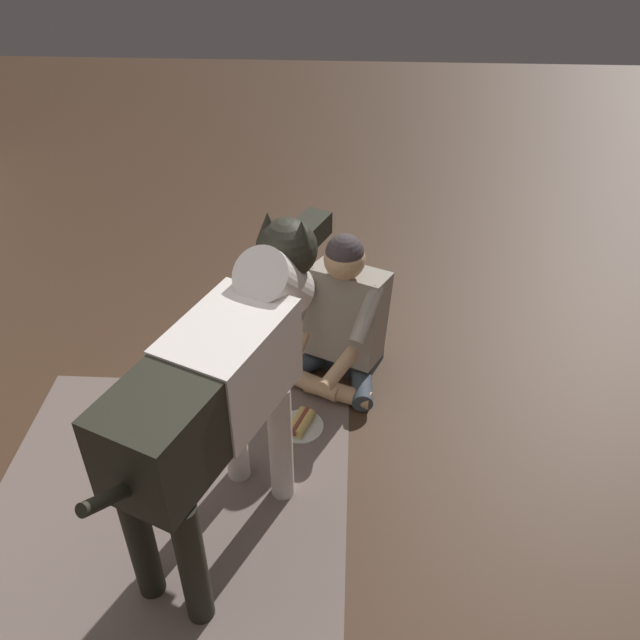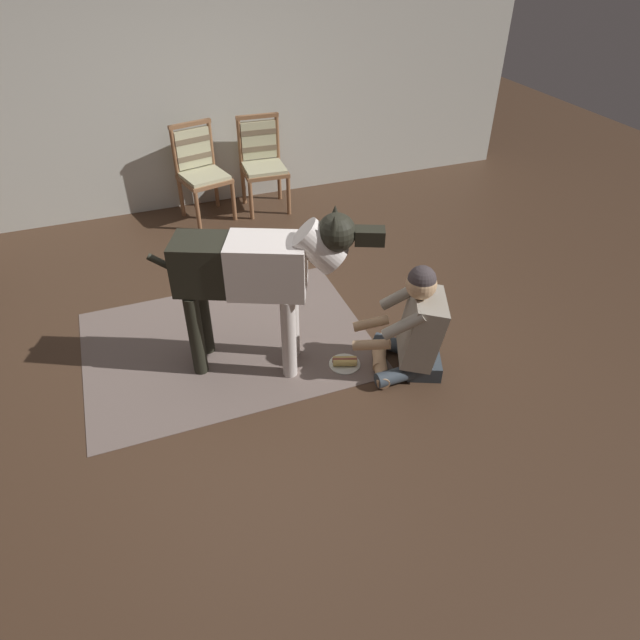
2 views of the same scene
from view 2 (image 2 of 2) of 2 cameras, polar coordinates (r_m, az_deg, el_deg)
The scene contains 8 objects.
ground_plane at distance 4.35m, azimuth -5.76°, elevation -3.33°, with size 13.61×13.61×0.00m, color #452F20.
back_wall at distance 6.38m, azimuth -14.31°, elevation 22.11°, with size 7.86×0.10×2.60m, color beige.
area_rug at distance 4.48m, azimuth -9.31°, elevation -2.26°, with size 2.15×1.62×0.01m, color #73625A.
dining_chair_left_of_pair at distance 6.26m, azimuth -12.01°, elevation 14.83°, with size 0.56×0.56×0.98m.
dining_chair_right_of_pair at distance 6.39m, azimuth -5.86°, elevation 15.86°, with size 0.49×0.49×0.98m.
person_sitting_on_floor at distance 4.04m, azimuth 9.48°, elevation -0.90°, with size 0.72×0.62×0.86m.
large_dog at distance 3.80m, azimuth -6.23°, elevation 4.97°, with size 1.47×0.75×1.25m.
hot_dog_on_plate at distance 4.22m, azimuth 2.51°, elevation -4.27°, with size 0.23×0.23×0.06m.
Camera 2 is at (-0.77, -3.27, 2.77)m, focal length 31.74 mm.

